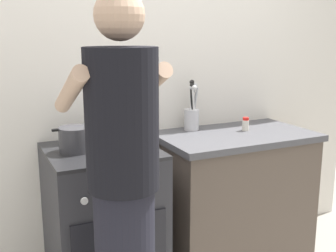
{
  "coord_description": "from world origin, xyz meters",
  "views": [
    {
      "loc": [
        -0.98,
        -2.06,
        1.53
      ],
      "look_at": [
        0.05,
        0.12,
        1.0
      ],
      "focal_mm": 45.05,
      "sensor_mm": 36.0,
      "label": 1
    }
  ],
  "objects_px": {
    "pot": "(75,139)",
    "spice_bottle": "(246,124)",
    "stove_range": "(104,224)",
    "utensil_crock": "(192,114)",
    "person": "(123,196)",
    "mixing_bowl": "(123,136)"
  },
  "relations": [
    {
      "from": "stove_range",
      "to": "pot",
      "type": "distance_m",
      "value": 0.54
    },
    {
      "from": "mixing_bowl",
      "to": "spice_bottle",
      "type": "relative_size",
      "value": 3.01
    },
    {
      "from": "person",
      "to": "spice_bottle",
      "type": "bearing_deg",
      "value": 31.0
    },
    {
      "from": "mixing_bowl",
      "to": "person",
      "type": "distance_m",
      "value": 0.68
    },
    {
      "from": "spice_bottle",
      "to": "person",
      "type": "height_order",
      "value": "person"
    },
    {
      "from": "spice_bottle",
      "to": "stove_range",
      "type": "bearing_deg",
      "value": -177.97
    },
    {
      "from": "mixing_bowl",
      "to": "utensil_crock",
      "type": "bearing_deg",
      "value": 18.81
    },
    {
      "from": "spice_bottle",
      "to": "person",
      "type": "distance_m",
      "value": 1.27
    },
    {
      "from": "stove_range",
      "to": "mixing_bowl",
      "type": "height_order",
      "value": "mixing_bowl"
    },
    {
      "from": "person",
      "to": "stove_range",
      "type": "bearing_deg",
      "value": 82.08
    },
    {
      "from": "pot",
      "to": "spice_bottle",
      "type": "distance_m",
      "value": 1.14
    },
    {
      "from": "utensil_crock",
      "to": "person",
      "type": "bearing_deg",
      "value": -133.11
    },
    {
      "from": "pot",
      "to": "mixing_bowl",
      "type": "distance_m",
      "value": 0.28
    },
    {
      "from": "mixing_bowl",
      "to": "utensil_crock",
      "type": "distance_m",
      "value": 0.58
    },
    {
      "from": "pot",
      "to": "person",
      "type": "bearing_deg",
      "value": -85.04
    },
    {
      "from": "utensil_crock",
      "to": "person",
      "type": "relative_size",
      "value": 0.2
    },
    {
      "from": "pot",
      "to": "spice_bottle",
      "type": "relative_size",
      "value": 2.68
    },
    {
      "from": "spice_bottle",
      "to": "pot",
      "type": "bearing_deg",
      "value": -178.77
    },
    {
      "from": "pot",
      "to": "utensil_crock",
      "type": "distance_m",
      "value": 0.85
    },
    {
      "from": "stove_range",
      "to": "utensil_crock",
      "type": "distance_m",
      "value": 0.91
    },
    {
      "from": "stove_range",
      "to": "utensil_crock",
      "type": "bearing_deg",
      "value": 17.02
    },
    {
      "from": "pot",
      "to": "mixing_bowl",
      "type": "relative_size",
      "value": 0.89
    }
  ]
}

